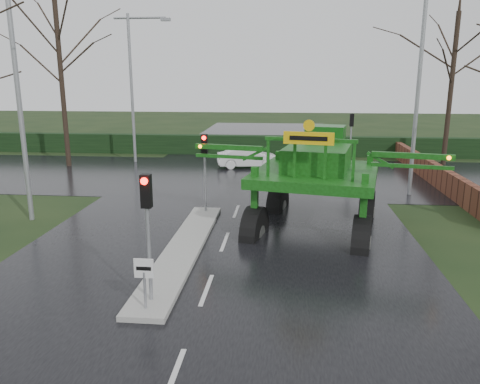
# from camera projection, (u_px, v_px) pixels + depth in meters

# --- Properties ---
(ground) EXTENTS (140.00, 140.00, 0.00)m
(ground) POSITION_uv_depth(u_px,v_px,m) (207.00, 290.00, 13.20)
(ground) COLOR black
(ground) RESTS_ON ground
(road_main) EXTENTS (14.00, 80.00, 0.02)m
(road_main) POSITION_uv_depth(u_px,v_px,m) (241.00, 200.00, 22.87)
(road_main) COLOR black
(road_main) RESTS_ON ground
(road_cross) EXTENTS (80.00, 12.00, 0.02)m
(road_cross) POSITION_uv_depth(u_px,v_px,m) (250.00, 176.00, 28.67)
(road_cross) COLOR black
(road_cross) RESTS_ON ground
(median_island) EXTENTS (1.20, 10.00, 0.16)m
(median_island) POSITION_uv_depth(u_px,v_px,m) (184.00, 248.00, 16.20)
(median_island) COLOR gray
(median_island) RESTS_ON ground
(hedge_row) EXTENTS (44.00, 0.90, 1.50)m
(hedge_row) POSITION_uv_depth(u_px,v_px,m) (258.00, 145.00, 36.22)
(hedge_row) COLOR black
(hedge_row) RESTS_ON ground
(brick_wall) EXTENTS (0.40, 20.00, 1.20)m
(brick_wall) POSITION_uv_depth(u_px,v_px,m) (427.00, 169.00, 27.53)
(brick_wall) COLOR #592D1E
(brick_wall) RESTS_ON ground
(keep_left_sign) EXTENTS (0.50, 0.07, 1.35)m
(keep_left_sign) POSITION_uv_depth(u_px,v_px,m) (144.00, 276.00, 11.62)
(keep_left_sign) COLOR gray
(keep_left_sign) RESTS_ON ground
(traffic_signal_near) EXTENTS (0.26, 0.33, 3.52)m
(traffic_signal_near) POSITION_uv_depth(u_px,v_px,m) (147.00, 211.00, 11.73)
(traffic_signal_near) COLOR gray
(traffic_signal_near) RESTS_ON ground
(traffic_signal_mid) EXTENTS (0.26, 0.33, 3.52)m
(traffic_signal_mid) POSITION_uv_depth(u_px,v_px,m) (205.00, 156.00, 19.95)
(traffic_signal_mid) COLOR gray
(traffic_signal_mid) RESTS_ON ground
(traffic_signal_far) EXTENTS (0.26, 0.33, 3.52)m
(traffic_signal_far) POSITION_uv_depth(u_px,v_px,m) (351.00, 128.00, 31.31)
(traffic_signal_far) COLOR gray
(traffic_signal_far) RESTS_ON ground
(street_light_left_near) EXTENTS (3.85, 0.30, 10.00)m
(street_light_left_near) POSITION_uv_depth(u_px,v_px,m) (23.00, 74.00, 18.35)
(street_light_left_near) COLOR gray
(street_light_left_near) RESTS_ON ground
(street_light_right) EXTENTS (3.85, 0.30, 10.00)m
(street_light_right) POSITION_uv_depth(u_px,v_px,m) (413.00, 75.00, 22.60)
(street_light_right) COLOR gray
(street_light_right) RESTS_ON ground
(street_light_left_far) EXTENTS (3.85, 0.30, 10.00)m
(street_light_left_far) POSITION_uv_depth(u_px,v_px,m) (135.00, 76.00, 31.88)
(street_light_left_far) COLOR gray
(street_light_left_far) RESTS_ON ground
(tree_left_far) EXTENTS (7.70, 7.70, 13.26)m
(tree_left_far) POSITION_uv_depth(u_px,v_px,m) (59.00, 57.00, 30.08)
(tree_left_far) COLOR black
(tree_left_far) RESTS_ON ground
(tree_right_far) EXTENTS (7.00, 7.00, 12.05)m
(tree_right_far) POSITION_uv_depth(u_px,v_px,m) (453.00, 68.00, 30.73)
(tree_right_far) COLOR black
(tree_right_far) RESTS_ON ground
(crop_sprayer) EXTENTS (9.75, 6.98, 5.54)m
(crop_sprayer) POSITION_uv_depth(u_px,v_px,m) (257.00, 166.00, 17.49)
(crop_sprayer) COLOR black
(crop_sprayer) RESTS_ON ground
(white_sedan) EXTENTS (4.26, 2.25, 1.34)m
(white_sedan) POSITION_uv_depth(u_px,v_px,m) (248.00, 168.00, 31.24)
(white_sedan) COLOR white
(white_sedan) RESTS_ON ground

